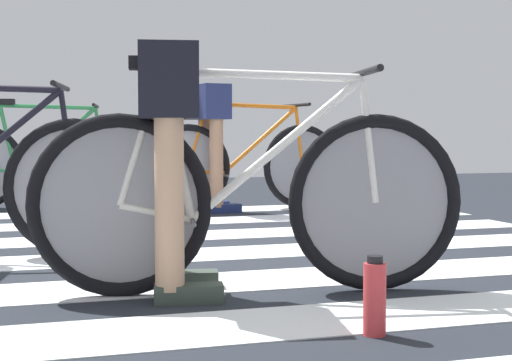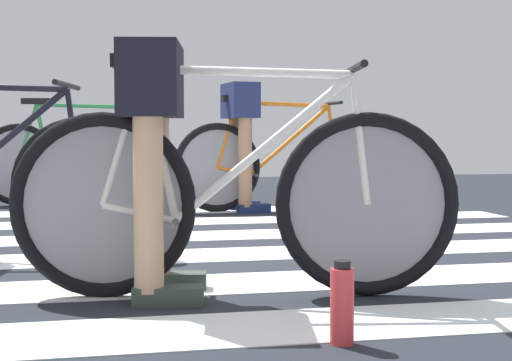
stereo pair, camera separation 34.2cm
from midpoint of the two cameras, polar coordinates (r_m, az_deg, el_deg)
ground at (r=3.87m, az=-8.45°, el=-6.17°), size 18.00×14.00×0.02m
crosswalk_markings at (r=3.63m, az=-8.16°, el=-6.61°), size 5.41×5.78×0.00m
bicycle_1_of_4 at (r=3.00m, az=-3.65°, el=-1.32°), size 1.72×0.55×0.93m
cyclist_1_of_4 at (r=2.98m, az=-9.64°, el=3.33°), size 0.38×0.44×0.97m
bicycle_3_of_4 at (r=6.34m, az=-2.20°, el=1.22°), size 1.73×0.52×0.93m
cyclist_3_of_4 at (r=6.23m, az=-4.89°, el=3.77°), size 0.35×0.43×1.03m
bicycle_4_of_4 at (r=6.87m, az=-16.97°, el=1.24°), size 1.72×0.54×0.93m
water_bottle at (r=2.41m, az=5.09°, el=-8.88°), size 0.07×0.07×0.25m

